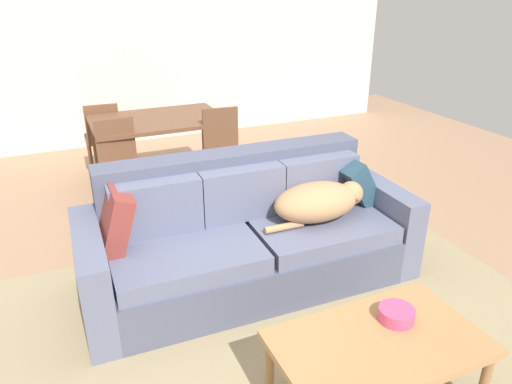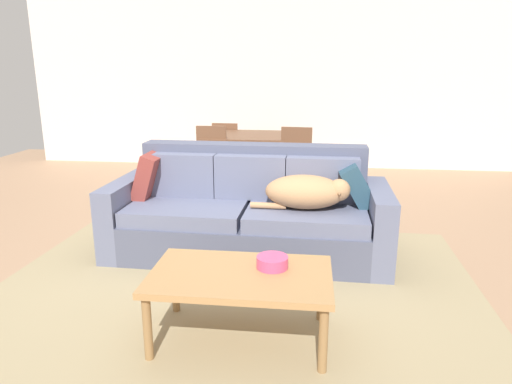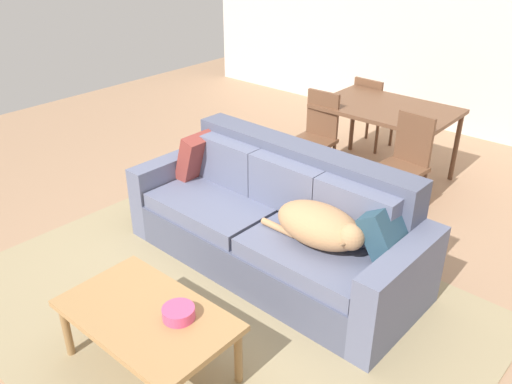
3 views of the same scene
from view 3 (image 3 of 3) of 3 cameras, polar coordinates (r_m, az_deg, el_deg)
The scene contains 13 objects.
ground_plane at distance 4.30m, azimuth -1.27°, elevation -7.65°, with size 10.00×10.00×0.00m, color tan.
back_partition at distance 7.10m, azimuth 21.77°, elevation 16.60°, with size 8.00×0.12×2.70m, color silver.
area_rug at distance 3.90m, azimuth -4.54°, elevation -11.95°, with size 3.58×2.70×0.01m, color tan.
couch at distance 4.12m, azimuth 2.26°, elevation -3.51°, with size 2.41×0.99×0.93m.
dog_on_left_cushion at distance 3.63m, azimuth 7.02°, elevation -3.66°, with size 0.81×0.40×0.28m.
throw_pillow_by_left_arm at distance 4.59m, azimuth -6.04°, elevation 3.95°, with size 0.13×0.41×0.41m, color brown.
throw_pillow_by_right_arm at distance 3.59m, azimuth 14.12°, elevation -4.32°, with size 0.16×0.37×0.37m, color #28485C.
coffee_table at distance 3.24m, azimuth -11.72°, elevation -13.30°, with size 1.06×0.64×0.44m.
bowl_on_coffee_table at distance 3.13m, azimuth -8.37°, elevation -12.81°, with size 0.19×0.19×0.07m, color #EA4C7F.
dining_table at distance 5.60m, azimuth 13.93°, elevation 8.27°, with size 1.34×0.92×0.77m.
dining_chair_near_left at distance 5.47m, azimuth 6.54°, elevation 6.30°, with size 0.42×0.42×0.93m.
dining_chair_near_right at distance 4.99m, azimuth 15.83°, elevation 3.31°, with size 0.44×0.44×0.93m.
dining_chair_far_left at distance 6.40m, azimuth 12.35°, elevation 8.73°, with size 0.42×0.42×0.85m.
Camera 3 is at (2.37, -2.59, 2.48)m, focal length 36.98 mm.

